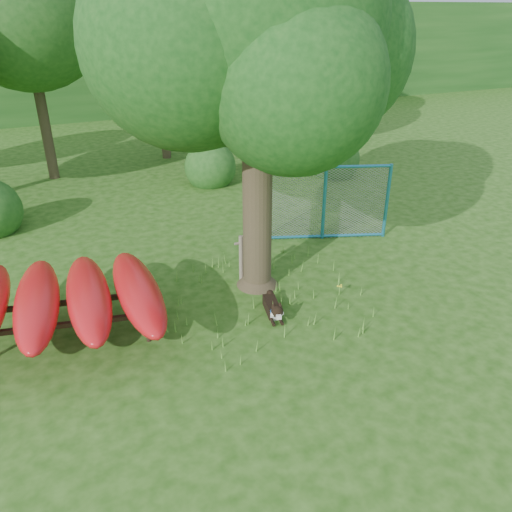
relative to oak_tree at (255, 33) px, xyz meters
name	(u,v)px	position (x,y,z in m)	size (l,w,h in m)	color
ground	(272,329)	(-0.43, -1.76, -5.17)	(80.00, 80.00, 0.00)	#1D480E
oak_tree	(255,33)	(0.00, 0.00, 0.00)	(6.37, 5.65, 7.75)	#362C1D
wooden_post	(241,257)	(-0.22, 0.26, -4.58)	(0.30, 0.11, 1.12)	#6B5F50
kayak_rack	(63,299)	(-4.02, -0.48, -4.30)	(3.60, 3.86, 1.14)	black
husky_dog	(274,308)	(-0.20, -1.34, -5.00)	(0.45, 1.04, 0.48)	black
fence_section	(324,203)	(2.69, 1.53, -4.16)	(3.26, 1.28, 3.36)	teal
wildflower_clump	(340,287)	(1.46, -1.20, -4.97)	(0.11, 0.11, 0.25)	#5C9B32
bg_tree_b	(23,7)	(-3.43, 10.24, 0.44)	(5.20, 5.20, 8.22)	#362C1D
bg_tree_c	(158,52)	(1.07, 11.24, -1.06)	(4.00, 4.00, 6.12)	#362C1D
bg_tree_d	(264,24)	(4.57, 9.24, -0.09)	(4.80, 4.80, 7.50)	#362C1D
bg_tree_e	(297,17)	(7.57, 12.24, 0.06)	(4.60, 4.60, 7.55)	#362C1D
shrub_right	(334,175)	(6.07, 6.24, -5.17)	(1.80, 1.80, 1.80)	#1D4F19
shrub_mid	(211,183)	(1.57, 7.24, -5.17)	(1.80, 1.80, 1.80)	#1D4F19
wooded_hillside	(75,55)	(-0.43, 26.24, -2.17)	(80.00, 12.00, 6.00)	#1D4F19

